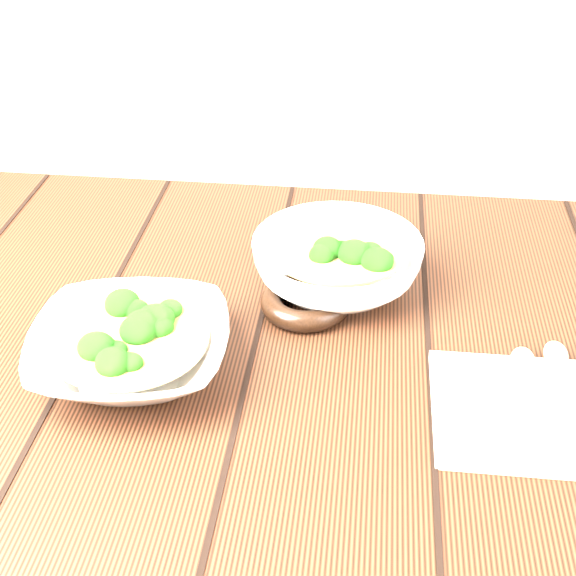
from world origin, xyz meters
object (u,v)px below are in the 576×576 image
(soup_bowl_front, at_px, (130,348))
(trivet, at_px, (305,302))
(napkin, at_px, (534,413))
(table, at_px, (274,418))
(soup_bowl_back, at_px, (337,262))

(soup_bowl_front, distance_m, trivet, 0.22)
(soup_bowl_front, distance_m, napkin, 0.43)
(table, distance_m, napkin, 0.32)
(soup_bowl_front, bearing_deg, trivet, 36.57)
(table, height_order, soup_bowl_front, soup_bowl_front)
(soup_bowl_front, relative_size, soup_bowl_back, 0.99)
(table, distance_m, trivet, 0.15)
(soup_bowl_back, xyz_separation_m, napkin, (0.22, -0.22, -0.03))
(table, xyz_separation_m, napkin, (0.28, -0.09, 0.13))
(table, bearing_deg, soup_bowl_back, 62.39)
(table, xyz_separation_m, trivet, (0.03, 0.07, 0.13))
(trivet, bearing_deg, soup_bowl_front, -143.43)
(trivet, bearing_deg, napkin, -32.52)
(soup_bowl_front, bearing_deg, napkin, -3.75)
(soup_bowl_back, relative_size, napkin, 1.17)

